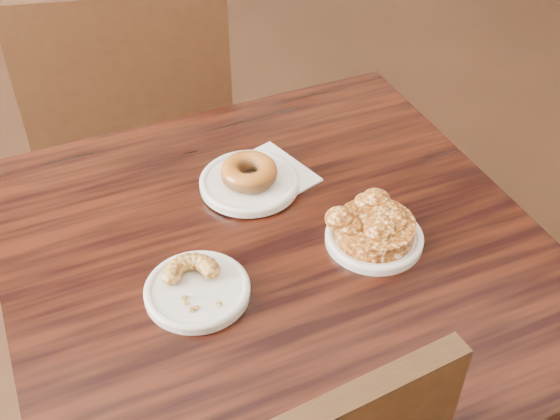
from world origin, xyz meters
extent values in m
cube|color=black|center=(-0.29, -0.02, 0.38)|extent=(0.95, 0.95, 0.75)
cube|color=white|center=(-0.27, 0.16, 0.75)|extent=(0.19, 0.19, 0.00)
cylinder|color=white|center=(-0.30, 0.14, 0.76)|extent=(0.17, 0.17, 0.01)
cylinder|color=silver|center=(-0.42, -0.09, 0.76)|extent=(0.15, 0.15, 0.01)
cylinder|color=white|center=(-0.14, -0.04, 0.76)|extent=(0.15, 0.15, 0.01)
torus|color=#914815|center=(-0.30, 0.14, 0.78)|extent=(0.10, 0.10, 0.03)
camera|label=1|loc=(-0.45, -0.78, 1.51)|focal=45.00mm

